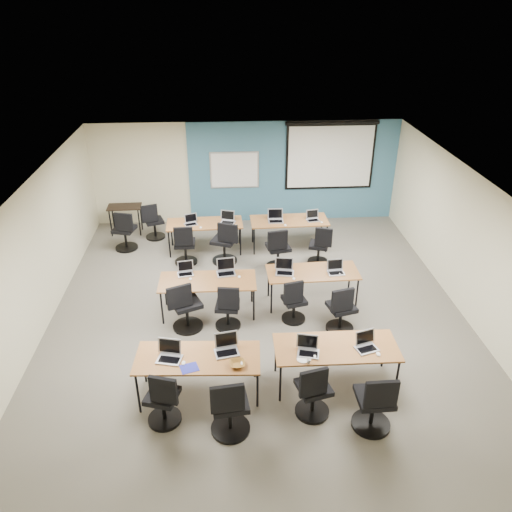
{
  "coord_description": "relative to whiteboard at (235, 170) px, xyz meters",
  "views": [
    {
      "loc": [
        -0.57,
        -8.1,
        5.64
      ],
      "look_at": [
        -0.01,
        0.4,
        1.05
      ],
      "focal_mm": 35.0,
      "sensor_mm": 36.0,
      "label": 1
    }
  ],
  "objects": [
    {
      "name": "training_table_mid_right",
      "position": [
        1.4,
        -4.14,
        -0.77
      ],
      "size": [
        1.8,
        0.75,
        0.73
      ],
      "rotation": [
        0.0,
        0.0,
        0.03
      ],
      "color": "#935633",
      "rests_on": "floor"
    },
    {
      "name": "floor",
      "position": [
        0.3,
        -4.43,
        -1.45
      ],
      "size": [
        8.0,
        9.0,
        0.02
      ],
      "primitive_type": "cube",
      "color": "#6B6354",
      "rests_on": "ground"
    },
    {
      "name": "training_table_front_left",
      "position": [
        -0.76,
        -6.58,
        -0.76
      ],
      "size": [
        1.89,
        0.79,
        0.73
      ],
      "rotation": [
        0.0,
        0.0,
        -0.06
      ],
      "color": "#A76C2A",
      "rests_on": "floor"
    },
    {
      "name": "mouse_6",
      "position": [
        0.99,
        -4.4,
        -0.71
      ],
      "size": [
        0.07,
        0.1,
        0.03
      ],
      "primitive_type": "ellipsoid",
      "rotation": [
        0.0,
        0.0,
        -0.16
      ],
      "color": "white",
      "rests_on": "training_table_mid_right"
    },
    {
      "name": "coffee_cup",
      "position": [
        0.89,
        -6.84,
        -0.68
      ],
      "size": [
        0.07,
        0.07,
        0.05
      ],
      "primitive_type": "imported",
      "rotation": [
        0.0,
        0.0,
        0.35
      ],
      "color": "silver",
      "rests_on": "snack_plate"
    },
    {
      "name": "laptop_1",
      "position": [
        -0.32,
        -6.46,
        -0.65
      ],
      "size": [
        0.36,
        0.31,
        0.27
      ],
      "rotation": [
        0.0,
        0.0,
        0.19
      ],
      "color": "#A8A9AC",
      "rests_on": "training_table_front_left"
    },
    {
      "name": "task_chair_8",
      "position": [
        -1.22,
        -2.33,
        -1.04
      ],
      "size": [
        0.52,
        0.52,
        1.0
      ],
      "rotation": [
        0.0,
        0.0,
        0.01
      ],
      "color": "black",
      "rests_on": "floor"
    },
    {
      "name": "task_chair_1",
      "position": [
        -0.3,
        -7.4,
        -1.01
      ],
      "size": [
        0.57,
        0.57,
        1.05
      ],
      "rotation": [
        0.0,
        0.0,
        0.12
      ],
      "color": "black",
      "rests_on": "floor"
    },
    {
      "name": "mouse_10",
      "position": [
        1.12,
        -1.97,
        -0.71
      ],
      "size": [
        0.08,
        0.11,
        0.04
      ],
      "primitive_type": "ellipsoid",
      "rotation": [
        0.0,
        0.0,
        -0.14
      ],
      "color": "white",
      "rests_on": "training_table_back_right"
    },
    {
      "name": "whiteboard",
      "position": [
        0.0,
        0.0,
        0.0
      ],
      "size": [
        1.28,
        0.03,
        0.98
      ],
      "color": "silver",
      "rests_on": "wall_back"
    },
    {
      "name": "task_chair_4",
      "position": [
        -1.07,
        -4.86,
        -1.02
      ],
      "size": [
        0.6,
        0.57,
        1.04
      ],
      "rotation": [
        0.0,
        0.0,
        0.4
      ],
      "color": "black",
      "rests_on": "floor"
    },
    {
      "name": "training_table_mid_left",
      "position": [
        -0.65,
        -4.34,
        -0.76
      ],
      "size": [
        1.85,
        0.77,
        0.73
      ],
      "rotation": [
        0.0,
        0.0,
        -0.02
      ],
      "color": "brown",
      "rests_on": "floor"
    },
    {
      "name": "mouse_0",
      "position": [
        -0.96,
        -6.72,
        -0.71
      ],
      "size": [
        0.08,
        0.11,
        0.03
      ],
      "primitive_type": "ellipsoid",
      "rotation": [
        0.0,
        0.0,
        0.26
      ],
      "color": "white",
      "rests_on": "training_table_front_left"
    },
    {
      "name": "laptop_9",
      "position": [
        -0.22,
        -1.67,
        -0.66
      ],
      "size": [
        0.34,
        0.29,
        0.26
      ],
      "rotation": [
        0.0,
        0.0,
        -0.29
      ],
      "color": "#B9B9C7",
      "rests_on": "training_table_back_left"
    },
    {
      "name": "blue_mousepad",
      "position": [
        -0.87,
        -6.82,
        -0.72
      ],
      "size": [
        0.31,
        0.28,
        0.01
      ],
      "primitive_type": "cube",
      "rotation": [
        0.0,
        0.0,
        0.31
      ],
      "color": "#2327A0",
      "rests_on": "training_table_front_left"
    },
    {
      "name": "wall_left",
      "position": [
        -3.7,
        -4.43,
        -0.1
      ],
      "size": [
        0.04,
        9.0,
        2.7
      ],
      "primitive_type": "cube",
      "color": "beige",
      "rests_on": "ground"
    },
    {
      "name": "task_chair_5",
      "position": [
        -0.28,
        -4.88,
        -1.05
      ],
      "size": [
        0.48,
        0.48,
        0.96
      ],
      "rotation": [
        0.0,
        0.0,
        -0.14
      ],
      "color": "black",
      "rests_on": "floor"
    },
    {
      "name": "laptop_11",
      "position": [
        1.82,
        -1.69,
        -0.66
      ],
      "size": [
        0.3,
        0.26,
        0.23
      ],
      "rotation": [
        0.0,
        0.0,
        0.18
      ],
      "color": "#BDBDBD",
      "rests_on": "training_table_back_right"
    },
    {
      "name": "training_table_front_right",
      "position": [
        1.38,
        -6.48,
        -0.76
      ],
      "size": [
        1.93,
        0.8,
        0.73
      ],
      "rotation": [
        0.0,
        0.0,
        -0.01
      ],
      "color": "brown",
      "rests_on": "floor"
    },
    {
      "name": "mouse_5",
      "position": [
        -0.05,
        -4.27,
        -0.71
      ],
      "size": [
        0.07,
        0.1,
        0.03
      ],
      "primitive_type": "ellipsoid",
      "rotation": [
        0.0,
        0.0,
        0.18
      ],
      "color": "white",
      "rests_on": "training_table_mid_left"
    },
    {
      "name": "laptop_5",
      "position": [
        -0.3,
        -4.07,
        -0.65
      ],
      "size": [
        0.36,
        0.31,
        0.27
      ],
      "rotation": [
        0.0,
        0.0,
        0.14
      ],
      "color": "silver",
      "rests_on": "training_table_mid_left"
    },
    {
      "name": "training_table_back_left",
      "position": [
        -0.77,
        -1.69,
        -0.77
      ],
      "size": [
        1.79,
        0.75,
        0.73
      ],
      "rotation": [
        0.0,
        0.0,
        0.03
      ],
      "color": "#A57542",
      "rests_on": "floor"
    },
    {
      "name": "task_chair_3",
      "position": [
        1.75,
        -7.45,
        -1.02
      ],
      "size": [
        0.57,
        0.57,
        1.04
      ],
      "rotation": [
        0.0,
        0.0,
        0.01
      ],
      "color": "black",
      "rests_on": "floor"
    },
    {
      "name": "laptop_3",
      "position": [
        1.83,
        -6.52,
        -0.66
      ],
      "size": [
        0.33,
        0.28,
        0.25
      ],
      "rotation": [
        0.0,
        0.0,
        0.3
      ],
      "color": "silver",
      "rests_on": "training_table_front_right"
    },
    {
      "name": "task_chair_0",
      "position": [
        -1.25,
        -7.15,
        -1.05
      ],
      "size": [
        0.51,
        0.49,
        0.98
      ],
      "rotation": [
        0.0,
        0.0,
        -0.3
      ],
      "color": "black",
      "rests_on": "floor"
    },
    {
      "name": "task_chair_10",
      "position": [
        0.87,
        -2.71,
        -1.02
      ],
      "size": [
        0.55,
        0.55,
        1.03
      ],
      "rotation": [
        0.0,
        0.0,
        0.19
      ],
      "color": "black",
      "rests_on": "floor"
    },
    {
      "name": "mouse_2",
      "position": [
        1.0,
        -6.71,
        -0.71
      ],
      "size": [
        0.06,
        0.1,
        0.03
      ],
      "primitive_type": "ellipsoid",
      "rotation": [
        0.0,
        0.0,
        0.01
      ],
      "color": "white",
      "rests_on": "training_table_front_right"
    },
    {
      "name": "task_chair_11",
      "position": [
        1.86,
        -2.54,
        -1.06
      ],
      "size": [
        0.49,
        0.48,
        0.96
      ],
      "rotation": [
        0.0,
        0.0,
        -0.29
      ],
      "color": "black",
      "rests_on": "floor"
    },
    {
      "name": "laptop_2",
      "position": [
        0.92,
        -6.57,
        -0.66
      ],
      "size": [
        0.33,
        0.28,
        0.25
      ],
      "rotation": [
        0.0,
        0.0,
        -0.24
      ],
      "color": "#AEAEB0",
      "rests_on": "training_table_front_right"
    },
    {
      "name": "laptop_4",
      "position": [
        -1.09,
        -4.05,
        -0.66
      ],
      "size": [
        0.3,
        0.26,
        0.23
      ],
      "rotation": [
        0.0,
        0.0,
        0.18
      ],
      "color": "silver",
      "rests_on": "training_table_mid_left"
    },
    {
      "name": "mouse_3",
      "position": [
        1.98,
        -6.71,
        -0.71
      ],
      "size": [
        0.08,
        0.11,
        0.04
      ],
      "primitive_type": "ellipsoid",
      "rotation": [
        0.0,
        0.0,
        0.15
      ],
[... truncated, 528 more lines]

